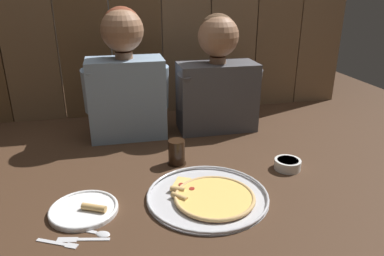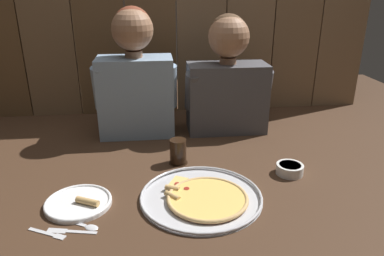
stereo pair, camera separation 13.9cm
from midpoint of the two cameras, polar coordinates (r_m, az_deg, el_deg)
ground_plane at (r=1.38m, az=-2.16°, el=-8.52°), size 3.20×3.20×0.00m
pizza_tray at (r=1.28m, az=-0.42°, el=-10.75°), size 0.43×0.43×0.03m
dinner_plate at (r=1.28m, az=-19.72°, el=-12.06°), size 0.22×0.22×0.03m
drinking_glass at (r=1.50m, az=-5.12°, el=-3.90°), size 0.08×0.08×0.11m
dipping_bowl at (r=1.50m, az=12.26°, el=-5.60°), size 0.11×0.11×0.04m
table_fork at (r=1.18m, az=-23.58°, el=-16.40°), size 0.12×0.07×0.01m
table_knife at (r=1.17m, az=-20.28°, el=-16.22°), size 0.16×0.05×0.01m
table_spoon at (r=1.18m, az=-18.28°, el=-15.39°), size 0.13×0.08×0.01m
diner_left at (r=1.74m, az=-12.73°, el=7.70°), size 0.39×0.20×0.61m
diner_right at (r=1.80m, az=1.78°, el=8.01°), size 0.42×0.21×0.57m
wooden_backdrop_wall at (r=2.05m, az=-6.93°, el=17.62°), size 2.19×0.03×1.11m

